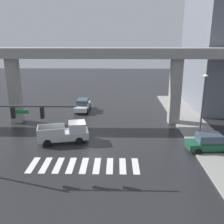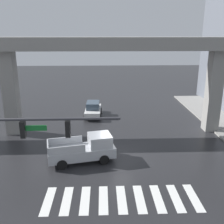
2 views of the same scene
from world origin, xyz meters
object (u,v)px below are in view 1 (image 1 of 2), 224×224
(sedan_dark_green, at_px, (209,143))
(sedan_white, at_px, (83,105))
(pickup_truck, at_px, (66,133))
(street_lamp_near_corner, at_px, (203,103))

(sedan_dark_green, bearing_deg, sedan_white, 136.09)
(pickup_truck, height_order, street_lamp_near_corner, street_lamp_near_corner)
(pickup_truck, bearing_deg, sedan_white, 88.87)
(pickup_truck, bearing_deg, sedan_dark_green, -7.86)
(sedan_dark_green, height_order, sedan_white, same)
(sedan_white, bearing_deg, sedan_dark_green, -43.91)
(sedan_white, bearing_deg, pickup_truck, -91.13)
(sedan_dark_green, bearing_deg, street_lamp_near_corner, 130.24)
(street_lamp_near_corner, bearing_deg, sedan_white, 136.45)
(pickup_truck, distance_m, sedan_white, 11.38)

